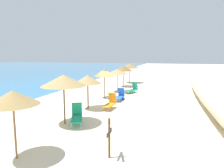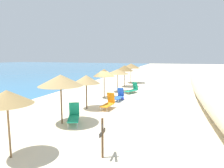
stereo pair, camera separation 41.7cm
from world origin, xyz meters
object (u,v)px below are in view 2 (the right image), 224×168
object	(u,v)px
beach_umbrella_3	(104,73)
lounge_chair_1	(74,115)
beach_ball	(123,98)
beach_umbrella_0	(7,97)
beach_umbrella_2	(86,79)
lounge_chair_0	(132,89)
beach_umbrella_4	(118,72)
lounge_chair_3	(119,96)
beach_umbrella_5	(124,68)
beach_umbrella_6	(131,66)
lounge_chair_2	(109,103)
beach_umbrella_1	(61,80)
wooden_signpost	(102,134)

from	to	relation	value
beach_umbrella_3	lounge_chair_1	xyz separation A→B (m)	(-7.28, -0.75, -1.88)
lounge_chair_1	beach_ball	world-z (taller)	lounge_chair_1
beach_umbrella_0	beach_umbrella_2	distance (m)	7.61
lounge_chair_0	beach_umbrella_2	bearing A→B (deg)	99.05
beach_umbrella_4	lounge_chair_3	world-z (taller)	beach_umbrella_4
beach_umbrella_5	lounge_chair_0	bearing A→B (deg)	-154.84
beach_umbrella_3	beach_umbrella_6	world-z (taller)	beach_umbrella_6
beach_umbrella_0	beach_umbrella_6	distance (m)	22.47
lounge_chair_3	beach_umbrella_5	bearing A→B (deg)	-76.44
beach_umbrella_3	lounge_chair_3	world-z (taller)	beach_umbrella_3
lounge_chair_0	lounge_chair_2	xyz separation A→B (m)	(-6.73, 0.35, 0.06)
beach_umbrella_2	lounge_chair_0	distance (m)	7.64
lounge_chair_2	beach_umbrella_1	bearing A→B (deg)	73.97
beach_umbrella_4	lounge_chair_0	size ratio (longest dim) A/B	1.38
lounge_chair_3	beach_ball	world-z (taller)	lounge_chair_3
beach_umbrella_4	beach_ball	xyz separation A→B (m)	(-3.71, -1.56, -2.06)
lounge_chair_0	beach_ball	size ratio (longest dim) A/B	6.40
beach_umbrella_2	beach_umbrella_4	xyz separation A→B (m)	(7.37, -0.26, 0.01)
beach_umbrella_4	lounge_chair_1	distance (m)	10.78
beach_umbrella_1	beach_umbrella_5	bearing A→B (deg)	0.05
beach_umbrella_0	lounge_chair_3	xyz separation A→B (m)	(11.00, -1.26, -1.99)
beach_umbrella_0	beach_umbrella_3	distance (m)	11.63
beach_umbrella_4	lounge_chair_0	bearing A→B (deg)	-96.74
beach_umbrella_2	lounge_chair_0	world-z (taller)	beach_umbrella_2
beach_umbrella_4	beach_ball	distance (m)	4.52
beach_umbrella_2	beach_umbrella_4	size ratio (longest dim) A/B	1.02
beach_umbrella_1	beach_umbrella_6	world-z (taller)	beach_umbrella_1
lounge_chair_3	beach_umbrella_2	bearing A→B (deg)	68.31
beach_umbrella_1	beach_ball	world-z (taller)	beach_umbrella_1
beach_umbrella_1	beach_umbrella_3	xyz separation A→B (m)	(7.53, 0.11, -0.18)
beach_umbrella_6	lounge_chair_3	distance (m)	11.75
beach_umbrella_1	beach_ball	bearing A→B (deg)	-13.87
beach_umbrella_6	lounge_chair_0	xyz separation A→B (m)	(-7.69, -1.86, -2.04)
wooden_signpost	beach_umbrella_4	bearing A→B (deg)	-6.53
lounge_chair_2	lounge_chair_3	size ratio (longest dim) A/B	0.95
beach_ball	lounge_chair_3	bearing A→B (deg)	133.44
beach_umbrella_3	lounge_chair_2	xyz separation A→B (m)	(-3.58, -1.64, -1.89)
beach_umbrella_4	wooden_signpost	xyz separation A→B (m)	(-13.90, -3.43, -1.25)
beach_umbrella_0	lounge_chair_1	size ratio (longest dim) A/B	1.66
lounge_chair_2	beach_umbrella_3	bearing A→B (deg)	-60.33
beach_umbrella_3	wooden_signpost	bearing A→B (deg)	-160.44
beach_umbrella_2	lounge_chair_3	xyz separation A→B (m)	(3.39, -1.53, -1.79)
beach_umbrella_3	beach_umbrella_5	size ratio (longest dim) A/B	1.00
beach_umbrella_6	beach_ball	bearing A→B (deg)	-171.09
beach_umbrella_1	beach_umbrella_2	bearing A→B (deg)	0.73
beach_umbrella_0	beach_umbrella_6	bearing A→B (deg)	0.56
beach_umbrella_3	wooden_signpost	size ratio (longest dim) A/B	1.70
beach_umbrella_3	beach_umbrella_1	bearing A→B (deg)	-179.15
beach_umbrella_0	beach_umbrella_4	world-z (taller)	beach_umbrella_0
beach_umbrella_1	wooden_signpost	bearing A→B (deg)	-129.71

